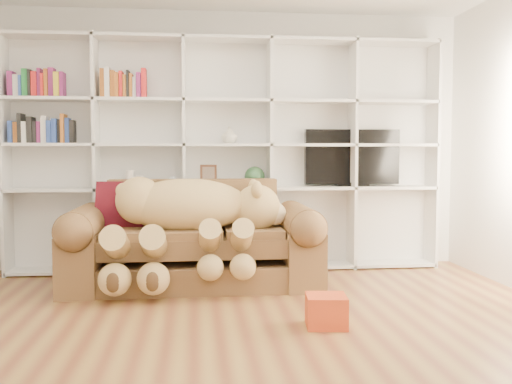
{
  "coord_description": "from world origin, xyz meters",
  "views": [
    {
      "loc": [
        -0.33,
        -3.58,
        1.22
      ],
      "look_at": [
        0.23,
        1.63,
        0.86
      ],
      "focal_mm": 40.0,
      "sensor_mm": 36.0,
      "label": 1
    }
  ],
  "objects": [
    {
      "name": "snow_globe",
      "position": [
        -0.56,
        2.3,
        0.92
      ],
      "size": [
        0.11,
        0.11,
        0.11
      ],
      "primitive_type": "sphere",
      "color": "silver",
      "rests_on": "bookshelf"
    },
    {
      "name": "green_vase",
      "position": [
        0.28,
        2.3,
        0.97
      ],
      "size": [
        0.21,
        0.21,
        0.21
      ],
      "primitive_type": "sphere",
      "color": "#2D5833",
      "rests_on": "bookshelf"
    },
    {
      "name": "teddy_bear",
      "position": [
        -0.4,
        1.47,
        0.66
      ],
      "size": [
        1.63,
        0.91,
        0.94
      ],
      "rotation": [
        0.0,
        0.0,
        0.06
      ],
      "color": "tan",
      "rests_on": "sofa"
    },
    {
      "name": "shelf_vase",
      "position": [
        0.02,
        2.3,
        1.4
      ],
      "size": [
        0.17,
        0.17,
        0.17
      ],
      "primitive_type": "imported",
      "rotation": [
        0.0,
        0.0,
        0.06
      ],
      "color": "beige",
      "rests_on": "bookshelf"
    },
    {
      "name": "floor",
      "position": [
        0.0,
        0.0,
        0.0
      ],
      "size": [
        5.0,
        5.0,
        0.0
      ],
      "primitive_type": "plane",
      "color": "brown",
      "rests_on": "ground"
    },
    {
      "name": "picture_frame",
      "position": [
        -0.2,
        2.3,
        0.99
      ],
      "size": [
        0.17,
        0.09,
        0.22
      ],
      "primitive_type": "cube",
      "rotation": [
        0.0,
        0.0,
        -0.39
      ],
      "color": "#55301D",
      "rests_on": "bookshelf"
    },
    {
      "name": "sofa",
      "position": [
        -0.35,
        1.66,
        0.36
      ],
      "size": [
        2.29,
        0.99,
        0.96
      ],
      "color": "brown",
      "rests_on": "floor"
    },
    {
      "name": "tv",
      "position": [
        1.33,
        2.35,
        1.16
      ],
      "size": [
        1.02,
        0.18,
        0.6
      ],
      "color": "black",
      "rests_on": "bookshelf"
    },
    {
      "name": "gift_box",
      "position": [
        0.58,
        0.27,
        0.11
      ],
      "size": [
        0.3,
        0.29,
        0.22
      ],
      "primitive_type": "cube",
      "rotation": [
        0.0,
        0.0,
        -0.11
      ],
      "color": "#CC421B",
      "rests_on": "floor"
    },
    {
      "name": "throw_pillow",
      "position": [
        -1.02,
        1.82,
        0.72
      ],
      "size": [
        0.48,
        0.31,
        0.47
      ],
      "primitive_type": "cube",
      "rotation": [
        -0.24,
        0.0,
        -0.14
      ],
      "color": "#4F0D13",
      "rests_on": "sofa"
    },
    {
      "name": "wall_front",
      "position": [
        0.0,
        -2.5,
        1.35
      ],
      "size": [
        5.0,
        0.02,
        2.7
      ],
      "primitive_type": "cube",
      "color": "white",
      "rests_on": "floor"
    },
    {
      "name": "figurine_tall",
      "position": [
        -0.99,
        2.3,
        0.95
      ],
      "size": [
        0.11,
        0.11,
        0.18
      ],
      "primitive_type": "cylinder",
      "rotation": [
        0.0,
        0.0,
        0.38
      ],
      "color": "silver",
      "rests_on": "bookshelf"
    },
    {
      "name": "bookshelf",
      "position": [
        -0.24,
        2.36,
        1.31
      ],
      "size": [
        4.43,
        0.35,
        2.4
      ],
      "color": "white",
      "rests_on": "floor"
    },
    {
      "name": "wall_back",
      "position": [
        0.0,
        2.5,
        1.35
      ],
      "size": [
        5.0,
        0.02,
        2.7
      ],
      "primitive_type": "cube",
      "color": "white",
      "rests_on": "floor"
    },
    {
      "name": "figurine_short",
      "position": [
        -0.89,
        2.3,
        0.92
      ],
      "size": [
        0.09,
        0.09,
        0.12
      ],
      "primitive_type": "cylinder",
      "rotation": [
        0.0,
        0.0,
        0.35
      ],
      "color": "silver",
      "rests_on": "bookshelf"
    }
  ]
}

